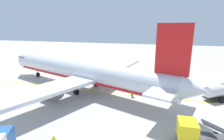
% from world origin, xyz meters
% --- Properties ---
extents(airliner_foreground, '(33.90, 40.48, 11.90)m').
position_xyz_m(airliner_foreground, '(32.86, 23.53, 3.39)').
color(airliner_foreground, silver).
rests_on(airliner_foreground, ground).
extents(service_truck_baggage, '(4.81, 5.88, 2.40)m').
position_xyz_m(service_truck_baggage, '(34.73, 0.08, 1.39)').
color(service_truck_baggage, silver).
rests_on(service_truck_baggage, ground).
extents(service_truck_catering, '(2.65, 6.58, 2.63)m').
position_xyz_m(service_truck_catering, '(21.56, 5.80, 1.18)').
color(service_truck_catering, yellow).
rests_on(service_truck_catering, ground).
extents(cargo_container_near, '(2.27, 2.27, 1.89)m').
position_xyz_m(cargo_container_near, '(38.03, 13.57, 0.89)').
color(cargo_container_near, '#333338').
rests_on(cargo_container_near, ground).
extents(crew_marshaller, '(0.25, 0.63, 1.68)m').
position_xyz_m(crew_marshaller, '(31.98, 14.07, 0.99)').
color(crew_marshaller, '#191E33').
rests_on(crew_marshaller, ground).
extents(apron_guide_line, '(0.30, 60.00, 0.01)m').
position_xyz_m(apron_guide_line, '(32.67, 19.07, 0.01)').
color(apron_guide_line, yellow).
rests_on(apron_guide_line, ground).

